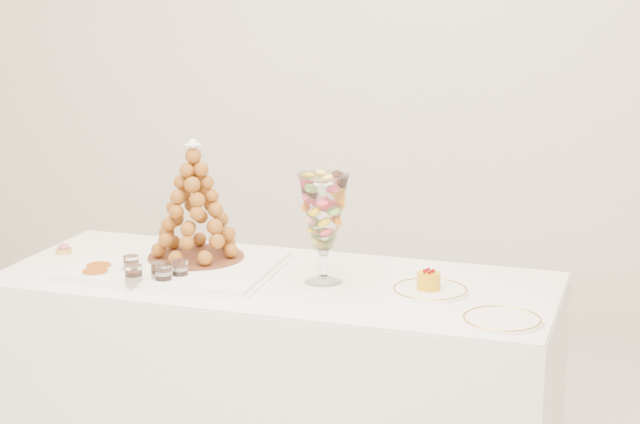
% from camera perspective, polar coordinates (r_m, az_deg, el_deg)
% --- Properties ---
extents(buffet_table, '(1.87, 0.83, 0.70)m').
position_cam_1_polar(buffet_table, '(3.63, -2.29, -8.79)').
color(buffet_table, white).
rests_on(buffet_table, ground).
extents(lace_tray, '(0.67, 0.50, 0.02)m').
position_cam_1_polar(lace_tray, '(3.64, -7.71, -2.85)').
color(lace_tray, white).
rests_on(lace_tray, buffet_table).
extents(macaron_vase, '(0.16, 0.16, 0.35)m').
position_cam_1_polar(macaron_vase, '(3.41, 0.19, -0.04)').
color(macaron_vase, white).
rests_on(macaron_vase, buffet_table).
extents(cake_plate, '(0.24, 0.24, 0.01)m').
position_cam_1_polar(cake_plate, '(3.38, 5.89, -4.19)').
color(cake_plate, white).
rests_on(cake_plate, buffet_table).
extents(spare_plate, '(0.23, 0.23, 0.01)m').
position_cam_1_polar(spare_plate, '(3.14, 9.68, -5.70)').
color(spare_plate, white).
rests_on(spare_plate, buffet_table).
extents(pink_tart, '(0.06, 0.06, 0.04)m').
position_cam_1_polar(pink_tart, '(3.90, -13.50, -1.94)').
color(pink_tart, tan).
rests_on(pink_tart, buffet_table).
extents(verrine_a, '(0.06, 0.06, 0.07)m').
position_cam_1_polar(verrine_a, '(3.58, -10.03, -2.85)').
color(verrine_a, white).
rests_on(verrine_a, buffet_table).
extents(verrine_b, '(0.06, 0.06, 0.07)m').
position_cam_1_polar(verrine_b, '(3.47, -8.56, -3.27)').
color(verrine_b, white).
rests_on(verrine_b, buffet_table).
extents(verrine_c, '(0.06, 0.06, 0.07)m').
position_cam_1_polar(verrine_c, '(3.50, -7.47, -3.13)').
color(verrine_c, white).
rests_on(verrine_c, buffet_table).
extents(verrine_d, '(0.07, 0.07, 0.07)m').
position_cam_1_polar(verrine_d, '(3.45, -9.90, -3.41)').
color(verrine_d, white).
rests_on(verrine_d, buffet_table).
extents(verrine_e, '(0.07, 0.07, 0.07)m').
position_cam_1_polar(verrine_e, '(3.45, -8.35, -3.37)').
color(verrine_e, white).
rests_on(verrine_e, buffet_table).
extents(ramekin_back, '(0.09, 0.09, 0.03)m').
position_cam_1_polar(ramekin_back, '(3.63, -11.71, -3.03)').
color(ramekin_back, white).
rests_on(ramekin_back, buffet_table).
extents(ramekin_front, '(0.09, 0.09, 0.03)m').
position_cam_1_polar(ramekin_front, '(3.56, -11.90, -3.34)').
color(ramekin_front, white).
rests_on(ramekin_front, buffet_table).
extents(croquembouche, '(0.33, 0.33, 0.41)m').
position_cam_1_polar(croquembouche, '(3.64, -6.71, 0.60)').
color(croquembouche, brown).
rests_on(croquembouche, lace_tray).
extents(mousse_cake, '(0.08, 0.08, 0.07)m').
position_cam_1_polar(mousse_cake, '(3.37, 5.81, -3.65)').
color(mousse_cake, '#E4A10A').
rests_on(mousse_cake, cake_plate).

